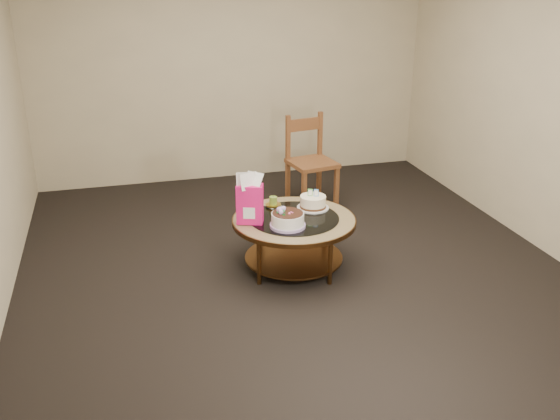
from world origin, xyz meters
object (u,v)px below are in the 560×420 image
object	(u,v)px
decorated_cake	(287,220)
dining_chair	(310,161)
coffee_table	(294,227)
gift_bag	(250,199)
cream_cake	(313,202)

from	to	relation	value
decorated_cake	dining_chair	xyz separation A→B (m)	(0.68, 1.52, -0.03)
coffee_table	dining_chair	xyz separation A→B (m)	(0.57, 1.35, 0.10)
gift_bag	dining_chair	size ratio (longest dim) A/B	0.44
gift_bag	dining_chair	bearing A→B (deg)	75.36
coffee_table	cream_cake	bearing A→B (deg)	36.38
decorated_cake	cream_cake	size ratio (longest dim) A/B	1.04
gift_bag	coffee_table	bearing A→B (deg)	20.78
cream_cake	dining_chair	xyz separation A→B (m)	(0.36, 1.20, -0.03)
decorated_cake	gift_bag	bearing A→B (deg)	149.12
coffee_table	gift_bag	size ratio (longest dim) A/B	2.46
gift_bag	dining_chair	distance (m)	1.66
decorated_cake	cream_cake	world-z (taller)	cream_cake
coffee_table	gift_bag	world-z (taller)	gift_bag
cream_cake	gift_bag	distance (m)	0.62
dining_chair	decorated_cake	bearing A→B (deg)	-124.18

